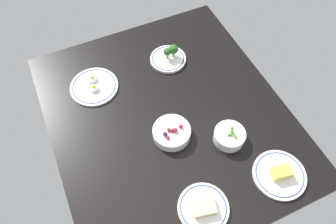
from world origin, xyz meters
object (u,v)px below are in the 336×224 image
at_px(bowl_berries, 172,132).
at_px(plate_sandwich, 203,208).
at_px(bowl_peas, 229,136).
at_px(plate_broccoli, 169,57).
at_px(plate_eggs, 94,86).
at_px(plate_cheese, 280,174).

height_order(bowl_berries, plate_sandwich, bowl_berries).
relative_size(bowl_peas, plate_broccoli, 0.74).
bearing_deg(bowl_peas, plate_eggs, -138.99).
distance_m(plate_eggs, plate_sandwich, 0.75).
bearing_deg(plate_broccoli, plate_cheese, 11.16).
xyz_separation_m(bowl_berries, plate_sandwich, (0.34, -0.02, -0.01)).
bearing_deg(bowl_peas, plate_sandwich, -47.45).
bearing_deg(bowl_peas, plate_cheese, 24.13).
bearing_deg(plate_sandwich, bowl_berries, 175.96).
height_order(plate_sandwich, plate_broccoli, plate_broccoli).
bearing_deg(bowl_berries, bowl_peas, 61.11).
xyz_separation_m(bowl_berries, bowl_peas, (0.12, 0.21, 0.00)).
xyz_separation_m(plate_eggs, bowl_peas, (0.51, 0.44, 0.02)).
bearing_deg(bowl_berries, plate_sandwich, -4.04).
relative_size(plate_eggs, plate_sandwich, 1.17).
bearing_deg(bowl_berries, plate_eggs, -149.74).
bearing_deg(plate_sandwich, plate_eggs, -164.35).
distance_m(plate_eggs, plate_cheese, 0.91).
bearing_deg(bowl_berries, plate_broccoli, 157.22).
bearing_deg(plate_broccoli, bowl_berries, -22.78).
height_order(plate_cheese, plate_broccoli, plate_broccoli).
height_order(bowl_berries, plate_cheese, bowl_berries).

